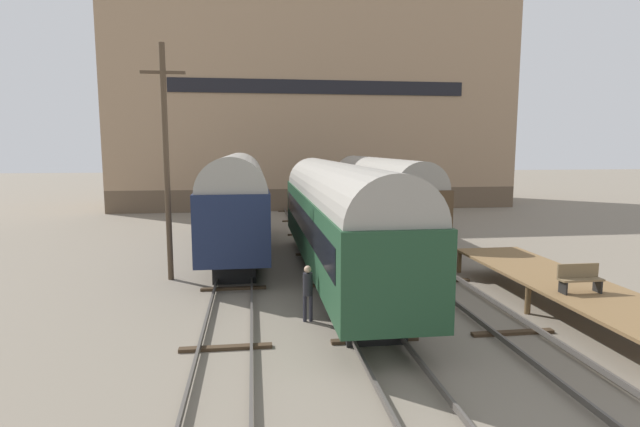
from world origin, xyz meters
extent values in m
plane|color=slate|center=(0.00, 0.00, 0.00)|extent=(200.00, 200.00, 0.00)
cube|color=#4C4742|center=(-5.02, 0.00, 0.18)|extent=(0.08, 60.00, 0.16)
cube|color=#4C4742|center=(-3.59, 0.00, 0.18)|extent=(0.08, 60.00, 0.16)
cube|color=#3D2D1E|center=(-4.31, -3.00, 0.05)|extent=(2.60, 0.24, 0.10)
cube|color=#3D2D1E|center=(-4.31, 3.00, 0.05)|extent=(2.60, 0.24, 0.10)
cube|color=#3D2D1E|center=(-4.31, 9.00, 0.05)|extent=(2.60, 0.24, 0.10)
cube|color=#3D2D1E|center=(-4.31, 15.00, 0.05)|extent=(2.60, 0.24, 0.10)
cube|color=#3D2D1E|center=(-4.31, 21.00, 0.05)|extent=(2.60, 0.24, 0.10)
cube|color=#3D2D1E|center=(-4.31, 27.00, 0.05)|extent=(2.60, 0.24, 0.10)
cube|color=#4C4742|center=(-0.72, 0.00, 0.18)|extent=(0.08, 60.00, 0.16)
cube|color=#4C4742|center=(0.72, 0.00, 0.18)|extent=(0.08, 60.00, 0.16)
cube|color=#3D2D1E|center=(0.00, -3.00, 0.05)|extent=(2.60, 0.24, 0.10)
cube|color=#3D2D1E|center=(0.00, 3.00, 0.05)|extent=(2.60, 0.24, 0.10)
cube|color=#3D2D1E|center=(0.00, 9.00, 0.05)|extent=(2.60, 0.24, 0.10)
cube|color=#3D2D1E|center=(0.00, 15.00, 0.05)|extent=(2.60, 0.24, 0.10)
cube|color=#3D2D1E|center=(0.00, 21.00, 0.05)|extent=(2.60, 0.24, 0.10)
cube|color=#3D2D1E|center=(0.00, 27.00, 0.05)|extent=(2.60, 0.24, 0.10)
cube|color=#4C4742|center=(3.59, 0.00, 0.18)|extent=(0.08, 60.00, 0.16)
cube|color=#4C4742|center=(5.02, 0.00, 0.18)|extent=(0.08, 60.00, 0.16)
cube|color=#3D2D1E|center=(4.31, -3.00, 0.05)|extent=(2.60, 0.24, 0.10)
cube|color=#3D2D1E|center=(4.31, 3.00, 0.05)|extent=(2.60, 0.24, 0.10)
cube|color=#3D2D1E|center=(4.31, 9.00, 0.05)|extent=(2.60, 0.24, 0.10)
cube|color=#3D2D1E|center=(4.31, 15.00, 0.05)|extent=(2.60, 0.24, 0.10)
cube|color=#3D2D1E|center=(4.31, 21.00, 0.05)|extent=(2.60, 0.24, 0.10)
cube|color=#3D2D1E|center=(4.31, 27.00, 0.05)|extent=(2.60, 0.24, 0.10)
cube|color=black|center=(4.31, 18.94, 0.50)|extent=(1.80, 2.40, 1.00)
cube|color=black|center=(4.31, 8.10, 0.50)|extent=(1.80, 2.40, 1.00)
cube|color=#4C3823|center=(4.31, 13.52, 2.34)|extent=(2.81, 16.68, 2.68)
cube|color=black|center=(4.31, 13.52, 2.66)|extent=(2.85, 15.35, 0.97)
cylinder|color=gray|center=(4.31, 13.52, 3.68)|extent=(2.67, 16.35, 2.67)
cube|color=black|center=(-4.31, 14.89, 0.50)|extent=(1.80, 2.40, 1.00)
cube|color=black|center=(-4.31, 5.01, 0.50)|extent=(1.80, 2.40, 1.00)
cube|color=#192342|center=(-4.31, 9.95, 2.44)|extent=(3.00, 15.21, 2.88)
cube|color=black|center=(-4.31, 9.95, 2.78)|extent=(3.04, 13.99, 1.04)
cylinder|color=gray|center=(-4.31, 9.95, 3.88)|extent=(2.85, 14.90, 2.85)
cube|color=black|center=(0.00, 9.56, 0.50)|extent=(1.80, 2.40, 1.00)
cube|color=black|center=(0.00, -2.15, 0.50)|extent=(1.80, 2.40, 1.00)
cube|color=#1E4228|center=(0.00, 3.71, 2.34)|extent=(2.88, 18.02, 2.68)
cube|color=black|center=(0.00, 3.71, 2.66)|extent=(2.92, 16.58, 0.96)
cylinder|color=gray|center=(0.00, 3.71, 3.68)|extent=(2.73, 17.66, 2.73)
cube|color=brown|center=(7.12, -1.29, 1.03)|extent=(2.98, 11.77, 0.10)
cylinder|color=brown|center=(5.77, 4.45, 0.49)|extent=(0.20, 0.20, 0.98)
cylinder|color=brown|center=(8.46, 4.45, 0.49)|extent=(0.20, 0.20, 0.98)
cylinder|color=brown|center=(5.77, -1.29, 0.49)|extent=(0.20, 0.20, 0.98)
cylinder|color=brown|center=(8.46, -1.29, 0.49)|extent=(0.20, 0.20, 0.98)
cube|color=brown|center=(6.76, -2.58, 1.51)|extent=(1.40, 0.40, 0.06)
cube|color=brown|center=(6.76, -2.41, 1.76)|extent=(1.40, 0.06, 0.45)
cube|color=black|center=(6.16, -2.58, 1.28)|extent=(0.06, 0.40, 0.40)
cube|color=black|center=(7.35, -2.58, 1.28)|extent=(0.06, 0.40, 0.40)
cylinder|color=#282833|center=(-1.86, -1.04, 0.44)|extent=(0.12, 0.12, 0.89)
cylinder|color=#282833|center=(-1.66, -1.04, 0.44)|extent=(0.12, 0.12, 0.89)
cylinder|color=#232328|center=(-1.76, -1.04, 1.26)|extent=(0.32, 0.32, 0.74)
sphere|color=tan|center=(-1.76, -1.04, 1.75)|extent=(0.24, 0.24, 0.24)
cylinder|color=#473828|center=(-7.05, 4.97, 4.94)|extent=(0.24, 0.24, 9.88)
cube|color=#473828|center=(-7.05, 4.97, 8.70)|extent=(1.80, 0.12, 0.12)
cube|color=brown|center=(2.47, 33.65, 0.99)|extent=(36.95, 12.43, 1.97)
cube|color=#9E7F60|center=(2.47, 33.65, 10.85)|extent=(36.95, 12.43, 17.75)
cube|color=black|center=(2.47, 27.39, 10.85)|extent=(25.86, 0.10, 1.20)
camera|label=1|loc=(-3.47, -16.66, 5.67)|focal=28.00mm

